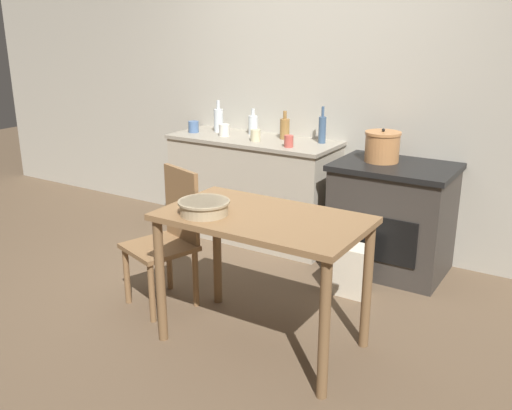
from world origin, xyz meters
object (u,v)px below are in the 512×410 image
object	(u,v)px
flour_sack	(349,269)
cup_center	(224,130)
bottle_far_left	(219,120)
cup_right	(194,127)
mixing_bowl_large	(204,207)
stove	(392,218)
cup_mid_right	(255,135)
cup_center_right	(289,141)
stock_pot	(382,147)
bottle_center_left	(253,124)
chair	(169,235)
work_table	(263,236)
bottle_left	(285,128)
bottle_mid_left	(322,129)

from	to	relation	value
flour_sack	cup_center	distance (m)	1.67
bottle_far_left	cup_right	world-z (taller)	bottle_far_left
flour_sack	mixing_bowl_large	size ratio (longest dim) A/B	1.22
stove	cup_center	distance (m)	1.59
cup_mid_right	cup_center_right	bearing A→B (deg)	-10.48
cup_right	bottle_far_left	bearing A→B (deg)	39.10
stock_pot	stove	bearing A→B (deg)	-10.44
bottle_center_left	cup_center	xyz separation A→B (m)	(-0.17, -0.20, -0.03)
stove	chair	distance (m)	1.68
stove	cup_center_right	size ratio (longest dim) A/B	9.38
stock_pot	cup_center	distance (m)	1.38
cup_mid_right	stock_pot	bearing A→B (deg)	4.55
cup_mid_right	cup_right	bearing A→B (deg)	177.38
work_table	chair	xyz separation A→B (m)	(-0.80, 0.13, -0.20)
bottle_left	cup_center_right	world-z (taller)	bottle_left
stock_pot	bottle_left	distance (m)	0.89
mixing_bowl_large	cup_center	bearing A→B (deg)	121.28
work_table	cup_center	size ratio (longest dim) A/B	11.21
cup_right	flour_sack	bearing A→B (deg)	-16.26
mixing_bowl_large	bottle_far_left	world-z (taller)	bottle_far_left
stock_pot	cup_center	xyz separation A→B (m)	(-1.38, -0.05, -0.01)
mixing_bowl_large	bottle_left	world-z (taller)	bottle_left
cup_mid_right	work_table	bearing A→B (deg)	-56.62
work_table	cup_center	bearing A→B (deg)	131.49
stock_pot	bottle_far_left	bearing A→B (deg)	176.79
bottle_left	cup_right	world-z (taller)	bottle_left
mixing_bowl_large	cup_right	xyz separation A→B (m)	(-1.26, 1.53, 0.09)
bottle_far_left	cup_center_right	bearing A→B (deg)	-15.63
chair	bottle_mid_left	distance (m)	1.58
work_table	mixing_bowl_large	xyz separation A→B (m)	(-0.29, -0.15, 0.17)
mixing_bowl_large	cup_mid_right	bearing A→B (deg)	111.71
stock_pot	cup_right	xyz separation A→B (m)	(-1.70, -0.05, -0.01)
bottle_mid_left	cup_center_right	distance (m)	0.32
cup_center_right	cup_right	size ratio (longest dim) A/B	0.94
work_table	bottle_far_left	bearing A→B (deg)	132.22
flour_sack	cup_center_right	distance (m)	1.12
stove	mixing_bowl_large	size ratio (longest dim) A/B	2.98
cup_mid_right	mixing_bowl_large	bearing A→B (deg)	-68.29
cup_center	work_table	bearing A→B (deg)	-48.51
chair	bottle_mid_left	size ratio (longest dim) A/B	3.12
work_table	cup_mid_right	bearing A→B (deg)	123.38
flour_sack	cup_center	size ratio (longest dim) A/B	3.46
stove	cup_mid_right	world-z (taller)	cup_mid_right
bottle_center_left	cup_center_right	xyz separation A→B (m)	(0.51, -0.30, -0.04)
chair	stock_pot	bearing A→B (deg)	72.08
flour_sack	cup_center_right	xyz separation A→B (m)	(-0.72, 0.41, 0.75)
cup_mid_right	stove	bearing A→B (deg)	2.99
flour_sack	stock_pot	world-z (taller)	stock_pot
stock_pot	bottle_center_left	bearing A→B (deg)	173.02
cup_center	cup_mid_right	world-z (taller)	cup_center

